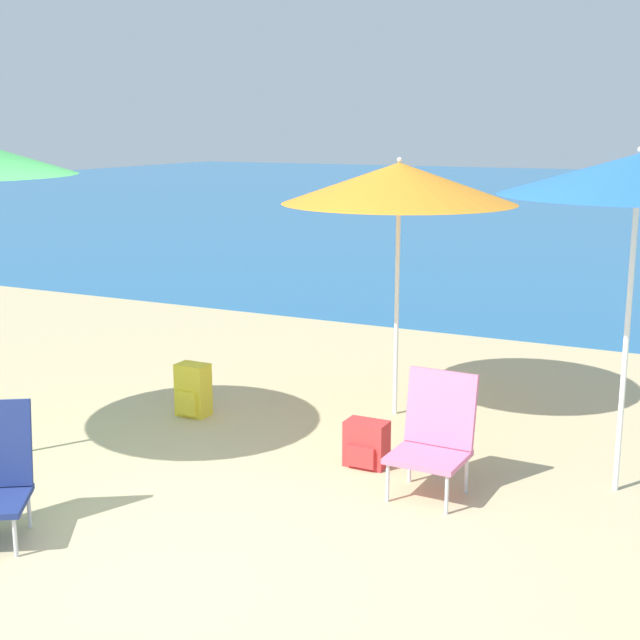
{
  "coord_description": "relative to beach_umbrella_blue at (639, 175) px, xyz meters",
  "views": [
    {
      "loc": [
        2.81,
        -3.64,
        2.36
      ],
      "look_at": [
        0.07,
        1.89,
        1.0
      ],
      "focal_mm": 50.0,
      "sensor_mm": 36.0,
      "label": 1
    }
  ],
  "objects": [
    {
      "name": "backpack_yellow",
      "position": [
        -3.37,
        0.05,
        -1.84
      ],
      "size": [
        0.26,
        0.21,
        0.44
      ],
      "color": "yellow",
      "rests_on": "ground"
    },
    {
      "name": "beach_umbrella_orange",
      "position": [
        -1.89,
        0.83,
        -0.15
      ],
      "size": [
        1.87,
        1.87,
        2.11
      ],
      "color": "white",
      "rests_on": "ground"
    },
    {
      "name": "beach_umbrella_blue",
      "position": [
        0.0,
        0.0,
        0.0
      ],
      "size": [
        1.71,
        1.71,
        2.23
      ],
      "color": "white",
      "rests_on": "ground"
    },
    {
      "name": "ground_plane",
      "position": [
        -2.11,
        -2.15,
        -2.06
      ],
      "size": [
        60.0,
        60.0,
        0.0
      ],
      "primitive_type": "plane",
      "color": "#C6B284"
    },
    {
      "name": "beach_chair_pink",
      "position": [
        -1.07,
        -0.55,
        -1.65
      ],
      "size": [
        0.48,
        0.5,
        0.79
      ],
      "rotation": [
        0.0,
        0.0,
        -0.03
      ],
      "color": "silver",
      "rests_on": "ground"
    },
    {
      "name": "backpack_red",
      "position": [
        -1.64,
        -0.34,
        -1.9
      ],
      "size": [
        0.3,
        0.21,
        0.33
      ],
      "color": "red",
      "rests_on": "ground"
    }
  ]
}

